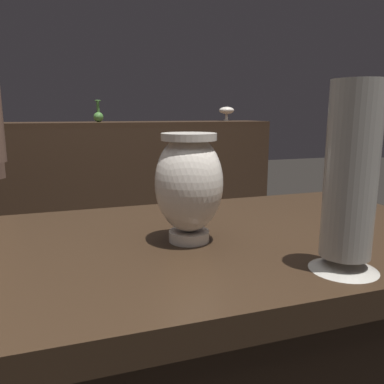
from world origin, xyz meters
TOP-DOWN VIEW (x-y plane):
  - back_display_shelf at (0.00, 2.20)m, footprint 2.60×0.40m
  - vase_centerpiece at (-0.02, -0.02)m, footprint 0.14×0.14m
  - vase_tall_behind at (0.18, -0.24)m, footprint 0.11×0.11m
  - shelf_vase_far_right at (1.04, 2.26)m, footprint 0.12×0.12m
  - shelf_vase_center at (0.00, 2.19)m, footprint 0.07×0.07m

SIDE VIEW (x-z plane):
  - back_display_shelf at x=0.00m, z-range 0.00..0.99m
  - vase_centerpiece at x=-0.02m, z-range 0.81..1.03m
  - vase_tall_behind at x=0.18m, z-range 0.79..1.10m
  - shelf_vase_center at x=0.00m, z-range 0.96..1.12m
  - shelf_vase_far_right at x=1.04m, z-range 1.01..1.13m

